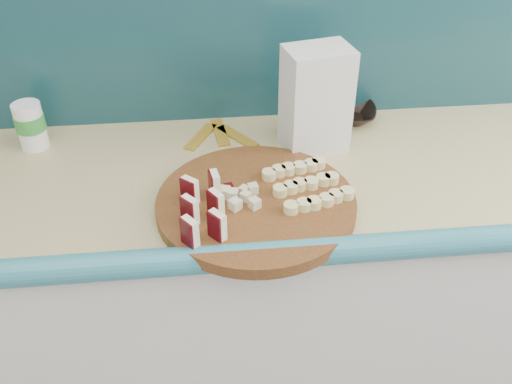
% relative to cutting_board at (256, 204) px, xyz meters
% --- Properties ---
extents(kitchen_counter, '(2.20, 0.63, 0.91)m').
position_rel_cutting_board_xyz_m(kitchen_counter, '(-0.01, 0.15, -0.47)').
color(kitchen_counter, white).
rests_on(kitchen_counter, ground).
extents(backsplash, '(2.20, 0.02, 0.50)m').
position_rel_cutting_board_xyz_m(backsplash, '(-0.01, 0.44, 0.24)').
color(backsplash, teal).
rests_on(backsplash, kitchen_counter).
extents(cutting_board, '(0.55, 0.55, 0.03)m').
position_rel_cutting_board_xyz_m(cutting_board, '(0.00, 0.00, 0.00)').
color(cutting_board, '#4A2610').
rests_on(cutting_board, kitchen_counter).
extents(apple_wedges, '(0.09, 0.20, 0.06)m').
position_rel_cutting_board_xyz_m(apple_wedges, '(-0.12, -0.06, 0.04)').
color(apple_wedges, '#F4EDC3').
rests_on(apple_wedges, cutting_board).
extents(apple_chunks, '(0.06, 0.07, 0.02)m').
position_rel_cutting_board_xyz_m(apple_chunks, '(-0.03, -0.01, 0.03)').
color(apple_chunks, beige).
rests_on(apple_chunks, cutting_board).
extents(banana_slices, '(0.20, 0.20, 0.02)m').
position_rel_cutting_board_xyz_m(banana_slices, '(0.12, 0.03, 0.02)').
color(banana_slices, beige).
rests_on(banana_slices, cutting_board).
extents(brown_bowl, '(0.18, 0.18, 0.04)m').
position_rel_cutting_board_xyz_m(brown_bowl, '(0.30, 0.38, 0.00)').
color(brown_bowl, black).
rests_on(brown_bowl, kitchen_counter).
extents(flour_bag, '(0.18, 0.14, 0.27)m').
position_rel_cutting_board_xyz_m(flour_bag, '(0.17, 0.25, 0.12)').
color(flour_bag, silver).
rests_on(flour_bag, kitchen_counter).
extents(canister, '(0.08, 0.08, 0.12)m').
position_rel_cutting_board_xyz_m(canister, '(-0.55, 0.32, 0.05)').
color(canister, white).
rests_on(canister, kitchen_counter).
extents(banana_peel, '(0.20, 0.16, 0.01)m').
position_rel_cutting_board_xyz_m(banana_peel, '(-0.07, 0.33, -0.01)').
color(banana_peel, gold).
rests_on(banana_peel, kitchen_counter).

